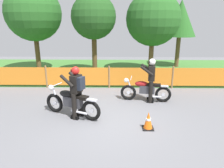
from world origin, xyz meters
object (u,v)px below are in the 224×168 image
Objects in this scene: rider_trailing at (77,90)px; motorcycle_lead at (145,90)px; rider_lead at (151,79)px; traffic_cone at (148,121)px; motorcycle_trailing at (71,102)px.

motorcycle_lead is at bearing -123.56° from rider_trailing.
motorcycle_lead is 1.16× the size of rider_trailing.
traffic_cone is (-0.39, -2.18, -0.66)m from rider_lead.
motorcycle_trailing is 0.52m from rider_trailing.
motorcycle_lead is 1.16× the size of rider_lead.
motorcycle_trailing is at bearing 161.29° from traffic_cone.
rider_trailing is at bearing 40.76° from motorcycle_lead.
rider_lead is at bearing -179.43° from motorcycle_lead.
rider_trailing reaches higher than motorcycle_lead.
rider_trailing is (0.21, -0.09, 0.47)m from motorcycle_trailing.
motorcycle_lead is at bearing 84.70° from traffic_cone.
rider_lead is at bearing 79.80° from traffic_cone.
rider_trailing is (-2.57, -1.46, 0.03)m from rider_lead.
rider_lead is at bearing -129.35° from motorcycle_trailing.
motorcycle_trailing is 2.53m from traffic_cone.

